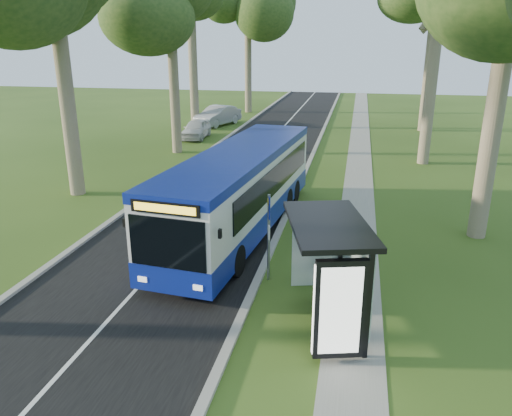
{
  "coord_description": "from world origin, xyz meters",
  "views": [
    {
      "loc": [
        2.75,
        -13.21,
        7.19
      ],
      "look_at": [
        -0.54,
        2.95,
        1.6
      ],
      "focal_mm": 35.0,
      "sensor_mm": 36.0,
      "label": 1
    }
  ],
  "objects": [
    {
      "name": "kerb_east",
      "position": [
        0.0,
        10.0,
        0.06
      ],
      "size": [
        0.25,
        100.0,
        0.12
      ],
      "primitive_type": "cube",
      "color": "#9E9B93",
      "rests_on": "ground"
    },
    {
      "name": "centre_line",
      "position": [
        -3.5,
        10.0,
        0.02
      ],
      "size": [
        0.12,
        100.0,
        0.0
      ],
      "primitive_type": "cube",
      "color": "white",
      "rests_on": "road"
    },
    {
      "name": "car_silver",
      "position": [
        -9.32,
        29.14,
        0.84
      ],
      "size": [
        3.34,
        5.41,
        1.68
      ],
      "primitive_type": "imported",
      "rotation": [
        0.0,
        0.0,
        -0.33
      ],
      "color": "#A1A3A9",
      "rests_on": "ground"
    },
    {
      "name": "bus",
      "position": [
        -1.5,
        4.64,
        1.68
      ],
      "size": [
        3.8,
        12.41,
        3.24
      ],
      "rotation": [
        0.0,
        0.0,
        -0.1
      ],
      "color": "white",
      "rests_on": "ground"
    },
    {
      "name": "bus_stop_sign",
      "position": [
        0.3,
        0.77,
        1.73
      ],
      "size": [
        0.15,
        0.39,
        2.8
      ],
      "rotation": [
        0.0,
        0.0,
        0.27
      ],
      "color": "gray",
      "rests_on": "ground"
    },
    {
      "name": "bus_shelter",
      "position": [
        2.36,
        -2.07,
        2.08
      ],
      "size": [
        2.68,
        3.78,
        2.93
      ],
      "rotation": [
        0.0,
        0.0,
        0.26
      ],
      "color": "black",
      "rests_on": "ground"
    },
    {
      "name": "ground",
      "position": [
        0.0,
        0.0,
        0.0
      ],
      "size": [
        120.0,
        120.0,
        0.0
      ],
      "primitive_type": "plane",
      "color": "#304A17",
      "rests_on": "ground"
    },
    {
      "name": "road",
      "position": [
        -3.5,
        10.0,
        0.01
      ],
      "size": [
        7.0,
        100.0,
        0.02
      ],
      "primitive_type": "cube",
      "color": "black",
      "rests_on": "ground"
    },
    {
      "name": "litter_bin",
      "position": [
        1.42,
        0.81,
        0.45
      ],
      "size": [
        0.51,
        0.51,
        0.9
      ],
      "rotation": [
        0.0,
        0.0,
        0.39
      ],
      "color": "black",
      "rests_on": "ground"
    },
    {
      "name": "kerb_west",
      "position": [
        -7.0,
        10.0,
        0.06
      ],
      "size": [
        0.25,
        100.0,
        0.12
      ],
      "primitive_type": "cube",
      "color": "#9E9B93",
      "rests_on": "ground"
    },
    {
      "name": "car_white",
      "position": [
        -9.31,
        23.05,
        0.7
      ],
      "size": [
        1.92,
        4.23,
        1.41
      ],
      "primitive_type": "imported",
      "rotation": [
        0.0,
        0.0,
        0.06
      ],
      "color": "silver",
      "rests_on": "ground"
    },
    {
      "name": "footpath",
      "position": [
        3.0,
        10.0,
        0.01
      ],
      "size": [
        1.5,
        100.0,
        0.02
      ],
      "primitive_type": "cube",
      "color": "gray",
      "rests_on": "ground"
    }
  ]
}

